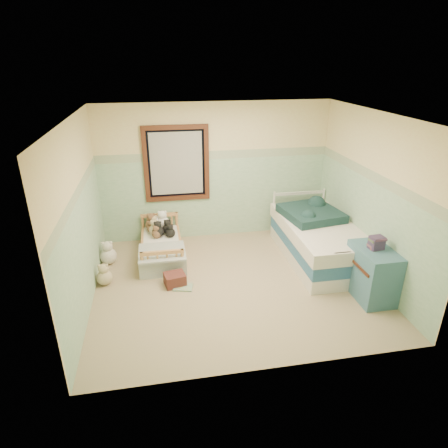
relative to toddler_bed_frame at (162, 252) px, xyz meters
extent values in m
cube|color=gray|center=(1.06, -1.05, -0.10)|extent=(4.20, 3.60, 0.02)
cube|color=silver|center=(1.06, -1.05, 2.42)|extent=(4.20, 3.60, 0.02)
cube|color=#D9C089|center=(1.06, 0.75, 1.16)|extent=(4.20, 0.04, 2.50)
cube|color=#D9C089|center=(1.06, -2.85, 1.16)|extent=(4.20, 0.04, 2.50)
cube|color=#D9C089|center=(-1.04, -1.05, 1.16)|extent=(0.04, 3.60, 2.50)
cube|color=#D9C089|center=(3.16, -1.05, 1.16)|extent=(0.04, 3.60, 2.50)
cube|color=#7EAB87|center=(1.06, 0.74, 0.66)|extent=(4.20, 0.01, 1.50)
cube|color=#4C6E54|center=(1.06, 0.74, 1.49)|extent=(4.20, 0.01, 0.15)
cube|color=#46200F|center=(0.36, 0.71, 1.36)|extent=(1.16, 0.06, 1.36)
cube|color=beige|center=(0.36, 0.72, 1.36)|extent=(0.92, 0.01, 1.12)
cube|color=#C1844B|center=(0.00, 0.00, 0.00)|extent=(0.68, 1.36, 0.18)
cube|color=white|center=(0.00, 0.00, 0.15)|extent=(0.62, 1.31, 0.12)
cube|color=#7497BD|center=(0.00, -0.42, 0.22)|extent=(0.74, 0.68, 0.03)
sphere|color=brown|center=(-0.15, 0.50, 0.32)|extent=(0.22, 0.22, 0.22)
sphere|color=white|center=(0.05, 0.50, 0.33)|extent=(0.25, 0.25, 0.25)
sphere|color=#C5B48A|center=(-0.10, 0.28, 0.31)|extent=(0.20, 0.20, 0.20)
sphere|color=black|center=(0.13, 0.28, 0.30)|extent=(0.19, 0.19, 0.19)
sphere|color=silver|center=(-0.89, -0.08, 0.05)|extent=(0.28, 0.28, 0.28)
sphere|color=#C5B48A|center=(-0.89, -0.73, 0.03)|extent=(0.24, 0.24, 0.24)
cube|color=silver|center=(2.61, -0.54, 0.02)|extent=(1.04, 2.08, 0.22)
cube|color=navy|center=(2.61, -0.54, 0.24)|extent=(1.04, 2.08, 0.22)
cube|color=silver|center=(2.61, -0.54, 0.46)|extent=(1.08, 2.12, 0.22)
cube|color=#122C2E|center=(2.56, -0.24, 0.64)|extent=(1.02, 1.07, 0.14)
cube|color=#396B83|center=(2.92, -1.73, 0.29)|extent=(0.47, 0.76, 0.76)
cube|color=#422329|center=(2.92, -1.71, 0.76)|extent=(0.20, 0.17, 0.19)
cube|color=maroon|center=(0.16, -0.94, 0.01)|extent=(0.35, 0.32, 0.19)
cube|color=gold|center=(0.28, -1.05, -0.07)|extent=(0.33, 0.28, 0.03)
sphere|color=black|center=(-0.04, 0.19, 0.31)|extent=(0.20, 0.20, 0.20)
sphere|color=black|center=(0.17, 0.15, 0.29)|extent=(0.16, 0.16, 0.16)
sphere|color=brown|center=(-0.16, 0.41, 0.28)|extent=(0.15, 0.15, 0.15)
sphere|color=brown|center=(-0.07, 0.15, 0.29)|extent=(0.16, 0.16, 0.16)
sphere|color=white|center=(-0.07, 0.52, 0.30)|extent=(0.18, 0.18, 0.18)
sphere|color=#C5B48A|center=(-0.11, 0.48, 0.31)|extent=(0.20, 0.20, 0.20)
camera|label=1|loc=(0.01, -5.99, 3.12)|focal=30.79mm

